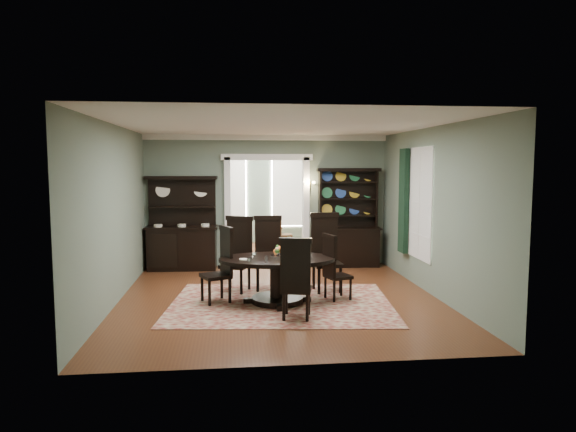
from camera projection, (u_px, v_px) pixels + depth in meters
name	position (u px, v px, depth m)	size (l,w,h in m)	color
room	(279.00, 209.00, 8.84)	(5.51, 6.01, 3.01)	#5C3018
parlor	(261.00, 194.00, 14.28)	(3.51, 3.50, 3.01)	#5C3018
doorway_trim	(267.00, 196.00, 11.76)	(2.08, 0.25, 2.57)	white
right_window	(412.00, 202.00, 10.01)	(0.15, 1.47, 2.12)	white
wall_sconce	(309.00, 184.00, 11.69)	(0.27, 0.21, 0.21)	#B3902F
rug	(281.00, 303.00, 8.62)	(3.67, 2.74, 0.01)	maroon
dining_table	(277.00, 271.00, 8.63)	(2.01, 1.88, 0.77)	black
centerpiece	(278.00, 254.00, 8.60)	(1.22, 0.78, 0.20)	white
chair_far_left	(238.00, 252.00, 9.49)	(0.66, 0.65, 1.38)	black
chair_far_mid	(268.00, 250.00, 9.63)	(0.54, 0.51, 1.38)	black
chair_far_right	(325.00, 250.00, 9.50)	(0.57, 0.55, 1.44)	black
chair_end_left	(222.00, 262.00, 8.69)	(0.60, 0.62, 1.29)	black
chair_end_right	(333.00, 266.00, 8.80)	(0.51, 0.53, 1.15)	black
chair_near	(296.00, 277.00, 7.64)	(0.55, 0.53, 1.26)	black
sideboard	(182.00, 237.00, 11.40)	(1.60, 0.61, 2.08)	black
welsh_dresser	(348.00, 231.00, 11.80)	(1.47, 0.61, 2.25)	black
parlor_table	(269.00, 236.00, 13.59)	(0.73, 0.73, 0.68)	#532D17
parlor_chair_left	(242.00, 233.00, 13.57)	(0.46, 0.45, 0.97)	#532D17
parlor_chair_right	(282.00, 233.00, 13.46)	(0.49, 0.48, 1.02)	#532D17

